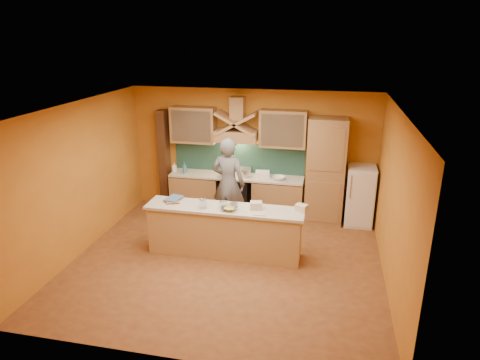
% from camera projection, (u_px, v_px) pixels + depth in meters
% --- Properties ---
extents(floor, '(5.50, 5.00, 0.01)m').
position_uv_depth(floor, '(226.00, 262.00, 7.76)').
color(floor, brown).
rests_on(floor, ground).
extents(ceiling, '(5.50, 5.00, 0.01)m').
position_uv_depth(ceiling, '(224.00, 108.00, 6.85)').
color(ceiling, white).
rests_on(ceiling, wall_back).
extents(wall_back, '(5.50, 0.02, 2.80)m').
position_uv_depth(wall_back, '(252.00, 152.00, 9.61)').
color(wall_back, '#C77A26').
rests_on(wall_back, floor).
extents(wall_front, '(5.50, 0.02, 2.80)m').
position_uv_depth(wall_front, '(174.00, 263.00, 4.99)').
color(wall_front, '#C77A26').
rests_on(wall_front, floor).
extents(wall_left, '(0.02, 5.00, 2.80)m').
position_uv_depth(wall_left, '(80.00, 179.00, 7.84)').
color(wall_left, '#C77A26').
rests_on(wall_left, floor).
extents(wall_right, '(0.02, 5.00, 2.80)m').
position_uv_depth(wall_right, '(394.00, 202.00, 6.76)').
color(wall_right, '#C77A26').
rests_on(wall_right, floor).
extents(base_cabinet_left, '(1.10, 0.60, 0.86)m').
position_uv_depth(base_cabinet_left, '(196.00, 193.00, 9.90)').
color(base_cabinet_left, '#A4784B').
rests_on(base_cabinet_left, floor).
extents(base_cabinet_right, '(1.10, 0.60, 0.86)m').
position_uv_depth(base_cabinet_right, '(278.00, 199.00, 9.53)').
color(base_cabinet_right, '#A4784B').
rests_on(base_cabinet_right, floor).
extents(counter_top, '(3.00, 0.62, 0.04)m').
position_uv_depth(counter_top, '(236.00, 176.00, 9.56)').
color(counter_top, beige).
rests_on(counter_top, base_cabinet_left).
extents(stove, '(0.60, 0.58, 0.90)m').
position_uv_depth(stove, '(236.00, 195.00, 9.71)').
color(stove, black).
rests_on(stove, floor).
extents(backsplash, '(3.00, 0.03, 0.70)m').
position_uv_depth(backsplash, '(239.00, 158.00, 9.71)').
color(backsplash, '#1B3C35').
rests_on(backsplash, wall_back).
extents(range_hood, '(0.92, 0.50, 0.24)m').
position_uv_depth(range_hood, '(237.00, 136.00, 9.30)').
color(range_hood, '#A4784B').
rests_on(range_hood, wall_back).
extents(hood_chimney, '(0.30, 0.30, 0.50)m').
position_uv_depth(hood_chimney, '(238.00, 108.00, 9.21)').
color(hood_chimney, '#A4784B').
rests_on(hood_chimney, wall_back).
extents(upper_cabinet_left, '(1.00, 0.35, 0.80)m').
position_uv_depth(upper_cabinet_left, '(193.00, 125.00, 9.51)').
color(upper_cabinet_left, '#A4784B').
rests_on(upper_cabinet_left, wall_back).
extents(upper_cabinet_right, '(1.00, 0.35, 0.80)m').
position_uv_depth(upper_cabinet_right, '(283.00, 129.00, 9.12)').
color(upper_cabinet_right, '#A4784B').
rests_on(upper_cabinet_right, wall_back).
extents(pantry_column, '(0.80, 0.60, 2.30)m').
position_uv_depth(pantry_column, '(325.00, 171.00, 9.09)').
color(pantry_column, '#A4784B').
rests_on(pantry_column, floor).
extents(fridge, '(0.58, 0.60, 1.30)m').
position_uv_depth(fridge, '(360.00, 196.00, 9.11)').
color(fridge, white).
rests_on(fridge, floor).
extents(trim_column_left, '(0.20, 0.30, 2.30)m').
position_uv_depth(trim_column_left, '(164.00, 159.00, 9.96)').
color(trim_column_left, '#472816').
rests_on(trim_column_left, floor).
extents(island_body, '(2.80, 0.55, 0.88)m').
position_uv_depth(island_body, '(225.00, 232.00, 7.91)').
color(island_body, tan).
rests_on(island_body, floor).
extents(island_top, '(2.90, 0.62, 0.05)m').
position_uv_depth(island_top, '(224.00, 209.00, 7.76)').
color(island_top, beige).
rests_on(island_top, island_body).
extents(person, '(0.78, 0.57, 1.95)m').
position_uv_depth(person, '(228.00, 184.00, 8.86)').
color(person, slate).
rests_on(person, floor).
extents(pot_large, '(0.32, 0.32, 0.14)m').
position_uv_depth(pot_large, '(226.00, 174.00, 9.47)').
color(pot_large, silver).
rests_on(pot_large, stove).
extents(pot_small, '(0.23, 0.23, 0.16)m').
position_uv_depth(pot_small, '(246.00, 174.00, 9.48)').
color(pot_small, silver).
rests_on(pot_small, stove).
extents(soap_bottle_a, '(0.12, 0.12, 0.21)m').
position_uv_depth(soap_bottle_a, '(174.00, 167.00, 9.80)').
color(soap_bottle_a, white).
rests_on(soap_bottle_a, counter_top).
extents(soap_bottle_b, '(0.10, 0.10, 0.26)m').
position_uv_depth(soap_bottle_b, '(185.00, 168.00, 9.67)').
color(soap_bottle_b, teal).
rests_on(soap_bottle_b, counter_top).
extents(bowl_back, '(0.33, 0.33, 0.08)m').
position_uv_depth(bowl_back, '(279.00, 178.00, 9.26)').
color(bowl_back, white).
rests_on(bowl_back, counter_top).
extents(dish_rack, '(0.34, 0.28, 0.11)m').
position_uv_depth(dish_rack, '(263.00, 174.00, 9.49)').
color(dish_rack, white).
rests_on(dish_rack, counter_top).
extents(book_lower, '(0.34, 0.39, 0.03)m').
position_uv_depth(book_lower, '(166.00, 201.00, 8.01)').
color(book_lower, '#B76341').
rests_on(book_lower, island_top).
extents(book_upper, '(0.32, 0.39, 0.03)m').
position_uv_depth(book_upper, '(168.00, 197.00, 8.11)').
color(book_upper, '#40618E').
rests_on(book_upper, island_top).
extents(jar_large, '(0.14, 0.14, 0.16)m').
position_uv_depth(jar_large, '(203.00, 204.00, 7.69)').
color(jar_large, white).
rests_on(jar_large, island_top).
extents(jar_small, '(0.15, 0.15, 0.13)m').
position_uv_depth(jar_small, '(223.00, 205.00, 7.71)').
color(jar_small, white).
rests_on(jar_small, island_top).
extents(kitchen_scale, '(0.14, 0.14, 0.09)m').
position_uv_depth(kitchen_scale, '(234.00, 207.00, 7.66)').
color(kitchen_scale, white).
rests_on(kitchen_scale, island_top).
extents(mixing_bowl, '(0.32, 0.32, 0.07)m').
position_uv_depth(mixing_bowl, '(229.00, 208.00, 7.61)').
color(mixing_bowl, silver).
rests_on(mixing_bowl, island_top).
extents(cloth, '(0.23, 0.18, 0.01)m').
position_uv_depth(cloth, '(260.00, 214.00, 7.45)').
color(cloth, beige).
rests_on(cloth, island_top).
extents(grocery_bag_a, '(0.24, 0.21, 0.14)m').
position_uv_depth(grocery_bag_a, '(256.00, 205.00, 7.65)').
color(grocery_bag_a, beige).
rests_on(grocery_bag_a, island_top).
extents(grocery_bag_b, '(0.24, 0.22, 0.12)m').
position_uv_depth(grocery_bag_b, '(301.00, 208.00, 7.57)').
color(grocery_bag_b, beige).
rests_on(grocery_bag_b, island_top).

